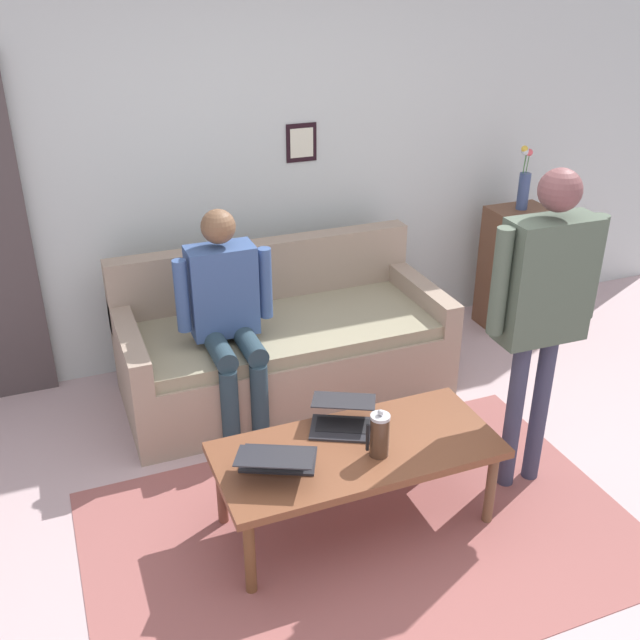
# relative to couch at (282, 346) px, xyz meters

# --- Properties ---
(ground_plane) EXTENTS (7.68, 7.68, 0.00)m
(ground_plane) POSITION_rel_couch_xyz_m (-0.03, 1.55, -0.31)
(ground_plane) COLOR #BDA2A5
(area_rug) EXTENTS (2.58, 1.64, 0.01)m
(area_rug) POSITION_rel_couch_xyz_m (0.08, 1.40, -0.30)
(area_rug) COLOR #975552
(area_rug) RESTS_ON ground_plane
(back_wall) EXTENTS (7.04, 0.11, 2.70)m
(back_wall) POSITION_rel_couch_xyz_m (-0.03, -0.65, 1.04)
(back_wall) COLOR silver
(back_wall) RESTS_ON ground_plane
(couch) EXTENTS (1.97, 0.90, 0.88)m
(couch) POSITION_rel_couch_xyz_m (0.00, 0.00, 0.00)
(couch) COLOR gray
(couch) RESTS_ON ground_plane
(coffee_table) EXTENTS (1.33, 0.60, 0.45)m
(coffee_table) POSITION_rel_couch_xyz_m (0.08, 1.30, 0.09)
(coffee_table) COLOR brown
(coffee_table) RESTS_ON ground_plane
(laptop_left) EXTENTS (0.40, 0.39, 0.13)m
(laptop_left) POSITION_rel_couch_xyz_m (0.07, 1.12, 0.18)
(laptop_left) COLOR #28282D
(laptop_left) RESTS_ON coffee_table
(laptop_center) EXTENTS (0.44, 0.43, 0.13)m
(laptop_center) POSITION_rel_couch_xyz_m (0.47, 1.30, 0.18)
(laptop_center) COLOR #28282D
(laptop_center) RESTS_ON coffee_table
(french_press) EXTENTS (0.11, 0.09, 0.24)m
(french_press) POSITION_rel_couch_xyz_m (0.01, 1.39, 0.25)
(french_press) COLOR #4C3323
(french_press) RESTS_ON coffee_table
(side_shelf) EXTENTS (0.42, 0.32, 0.90)m
(side_shelf) POSITION_rel_couch_xyz_m (-1.87, -0.25, 0.14)
(side_shelf) COLOR brown
(side_shelf) RESTS_ON ground_plane
(flower_vase) EXTENTS (0.08, 0.09, 0.44)m
(flower_vase) POSITION_rel_couch_xyz_m (-1.87, -0.25, 0.77)
(flower_vase) COLOR #374975
(flower_vase) RESTS_ON side_shelf
(person_standing) EXTENTS (0.59, 0.20, 1.67)m
(person_standing) POSITION_rel_couch_xyz_m (-0.85, 1.32, 0.77)
(person_standing) COLOR #383A52
(person_standing) RESTS_ON ground_plane
(person_seated) EXTENTS (0.55, 0.51, 1.28)m
(person_seated) POSITION_rel_couch_xyz_m (0.39, 0.23, 0.42)
(person_seated) COLOR #263B46
(person_seated) RESTS_ON ground_plane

